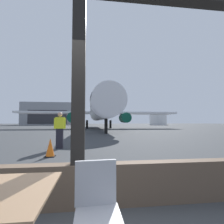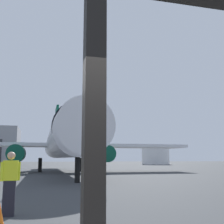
# 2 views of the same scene
# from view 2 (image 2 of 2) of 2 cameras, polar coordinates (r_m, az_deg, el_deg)

# --- Properties ---
(ground_plane) EXTENTS (220.00, 220.00, 0.00)m
(ground_plane) POSITION_cam_2_polar(r_m,az_deg,el_deg) (42.63, -13.77, -11.29)
(ground_plane) COLOR #383A3D
(window_frame) EXTENTS (8.31, 0.24, 3.56)m
(window_frame) POSITION_cam_2_polar(r_m,az_deg,el_deg) (2.65, -3.88, -15.55)
(window_frame) COLOR brown
(window_frame) RESTS_ON ground
(airplane) EXTENTS (30.82, 34.40, 10.17)m
(airplane) POSITION_cam_2_polar(r_m,az_deg,el_deg) (32.38, -9.97, -6.08)
(airplane) COLOR silver
(airplane) RESTS_ON ground
(ground_crew_worker) EXTENTS (0.52, 0.31, 1.74)m
(ground_crew_worker) POSITION_cam_2_polar(r_m,az_deg,el_deg) (8.47, -20.08, -13.29)
(ground_crew_worker) COLOR black
(ground_crew_worker) RESTS_ON ground
(fuel_storage_tank) EXTENTS (7.47, 7.47, 5.02)m
(fuel_storage_tank) POSITION_cam_2_polar(r_m,az_deg,el_deg) (78.99, 8.82, -8.66)
(fuel_storage_tank) COLOR white
(fuel_storage_tank) RESTS_ON ground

